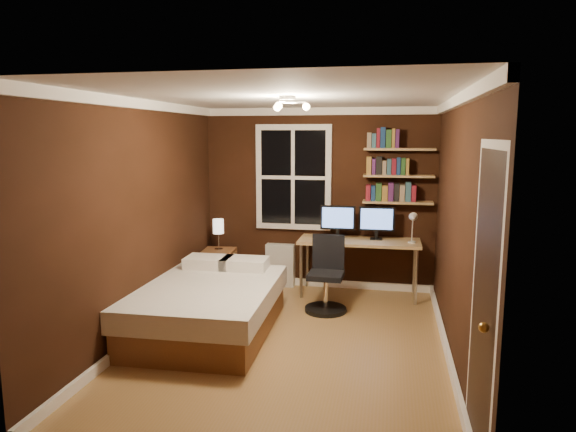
% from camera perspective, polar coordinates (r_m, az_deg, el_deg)
% --- Properties ---
extents(floor, '(4.20, 4.20, 0.00)m').
position_cam_1_polar(floor, '(5.47, 0.15, -13.98)').
color(floor, olive).
rests_on(floor, ground).
extents(wall_back, '(3.20, 0.04, 2.50)m').
position_cam_1_polar(wall_back, '(7.16, 3.40, 1.89)').
color(wall_back, black).
rests_on(wall_back, ground).
extents(wall_left, '(0.04, 4.20, 2.50)m').
position_cam_1_polar(wall_left, '(5.64, -16.00, -0.39)').
color(wall_left, black).
rests_on(wall_left, ground).
extents(wall_right, '(0.04, 4.20, 2.50)m').
position_cam_1_polar(wall_right, '(5.06, 18.23, -1.55)').
color(wall_right, black).
rests_on(wall_right, ground).
extents(ceiling, '(3.20, 4.20, 0.02)m').
position_cam_1_polar(ceiling, '(5.05, 0.16, 13.13)').
color(ceiling, white).
rests_on(ceiling, wall_back).
extents(window, '(1.06, 0.06, 1.46)m').
position_cam_1_polar(window, '(7.16, 0.60, 4.31)').
color(window, white).
rests_on(window, wall_back).
extents(door, '(0.03, 0.82, 2.05)m').
position_cam_1_polar(door, '(3.62, 20.80, -9.49)').
color(door, black).
rests_on(door, ground).
extents(door_knob, '(0.06, 0.06, 0.06)m').
position_cam_1_polar(door_knob, '(3.35, 20.92, -11.50)').
color(door_knob, gold).
rests_on(door_knob, door).
extents(ceiling_fixture, '(0.44, 0.44, 0.18)m').
position_cam_1_polar(ceiling_fixture, '(4.95, -0.07, 12.05)').
color(ceiling_fixture, beige).
rests_on(ceiling_fixture, ceiling).
extents(bookshelf_lower, '(0.92, 0.22, 0.03)m').
position_cam_1_polar(bookshelf_lower, '(6.98, 12.08, 1.51)').
color(bookshelf_lower, tan).
rests_on(bookshelf_lower, wall_back).
extents(books_row_lower, '(0.54, 0.16, 0.23)m').
position_cam_1_polar(books_row_lower, '(6.96, 12.12, 2.57)').
color(books_row_lower, maroon).
rests_on(books_row_lower, bookshelf_lower).
extents(bookshelf_middle, '(0.92, 0.22, 0.03)m').
position_cam_1_polar(bookshelf_middle, '(6.94, 12.18, 4.38)').
color(bookshelf_middle, tan).
rests_on(bookshelf_middle, wall_back).
extents(books_row_middle, '(0.54, 0.16, 0.23)m').
position_cam_1_polar(books_row_middle, '(6.93, 12.22, 5.45)').
color(books_row_middle, navy).
rests_on(books_row_middle, bookshelf_middle).
extents(bookshelf_upper, '(0.92, 0.22, 0.03)m').
position_cam_1_polar(bookshelf_upper, '(6.93, 12.28, 7.26)').
color(bookshelf_upper, tan).
rests_on(bookshelf_upper, wall_back).
extents(books_row_upper, '(0.42, 0.16, 0.23)m').
position_cam_1_polar(books_row_upper, '(6.92, 12.31, 8.34)').
color(books_row_upper, '#275323').
rests_on(books_row_upper, bookshelf_upper).
extents(bed, '(1.46, 1.99, 0.66)m').
position_cam_1_polar(bed, '(5.75, -8.83, -9.90)').
color(bed, brown).
rests_on(bed, ground).
extents(nightstand, '(0.47, 0.47, 0.54)m').
position_cam_1_polar(nightstand, '(7.34, -7.65, -5.80)').
color(nightstand, brown).
rests_on(nightstand, ground).
extents(bedside_lamp, '(0.15, 0.15, 0.44)m').
position_cam_1_polar(bedside_lamp, '(7.23, -7.73, -2.06)').
color(bedside_lamp, silver).
rests_on(bedside_lamp, nightstand).
extents(radiator, '(0.40, 0.14, 0.61)m').
position_cam_1_polar(radiator, '(7.33, -0.86, -5.48)').
color(radiator, silver).
rests_on(radiator, ground).
extents(desk, '(1.60, 0.60, 0.76)m').
position_cam_1_polar(desk, '(6.89, 7.91, -3.14)').
color(desk, tan).
rests_on(desk, ground).
extents(monitor_left, '(0.47, 0.12, 0.44)m').
position_cam_1_polar(monitor_left, '(6.93, 5.55, -0.65)').
color(monitor_left, black).
rests_on(monitor_left, desk).
extents(monitor_right, '(0.47, 0.12, 0.44)m').
position_cam_1_polar(monitor_right, '(6.90, 9.82, -0.79)').
color(monitor_right, black).
rests_on(monitor_right, desk).
extents(desk_lamp, '(0.14, 0.32, 0.44)m').
position_cam_1_polar(desk_lamp, '(6.70, 13.68, -1.22)').
color(desk_lamp, silver).
rests_on(desk_lamp, desk).
extents(office_chair, '(0.51, 0.51, 0.92)m').
position_cam_1_polar(office_chair, '(6.34, 4.28, -7.46)').
color(office_chair, black).
rests_on(office_chair, ground).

